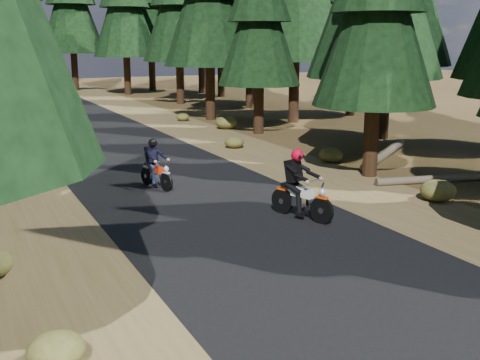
% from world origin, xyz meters
% --- Properties ---
extents(ground, '(120.00, 120.00, 0.00)m').
position_xyz_m(ground, '(0.00, 0.00, 0.00)').
color(ground, '#443418').
rests_on(ground, ground).
extents(road, '(6.00, 100.00, 0.01)m').
position_xyz_m(road, '(0.00, 5.00, 0.01)').
color(road, black).
rests_on(road, ground).
extents(shoulder_l, '(3.20, 100.00, 0.01)m').
position_xyz_m(shoulder_l, '(-4.60, 5.00, 0.00)').
color(shoulder_l, brown).
rests_on(shoulder_l, ground).
extents(shoulder_r, '(3.20, 100.00, 0.01)m').
position_xyz_m(shoulder_r, '(4.60, 5.00, 0.00)').
color(shoulder_r, brown).
rests_on(shoulder_r, ground).
extents(log_near, '(4.55, 3.63, 0.32)m').
position_xyz_m(log_near, '(8.39, 6.63, 0.16)').
color(log_near, '#4C4233').
rests_on(log_near, ground).
extents(log_far, '(4.07, 1.15, 0.24)m').
position_xyz_m(log_far, '(7.38, 2.80, 0.12)').
color(log_far, '#4C4233').
rests_on(log_far, ground).
extents(understory_shrubs, '(14.33, 29.31, 0.63)m').
position_xyz_m(understory_shrubs, '(0.82, 7.37, 0.26)').
color(understory_shrubs, '#474C1E').
rests_on(understory_shrubs, ground).
extents(rider_lead, '(1.18, 2.00, 1.71)m').
position_xyz_m(rider_lead, '(1.59, 1.35, 0.57)').
color(rider_lead, white).
rests_on(rider_lead, road).
extents(rider_follow, '(0.90, 1.71, 1.46)m').
position_xyz_m(rider_follow, '(-0.65, 5.86, 0.49)').
color(rider_follow, '#A3220A').
rests_on(rider_follow, road).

